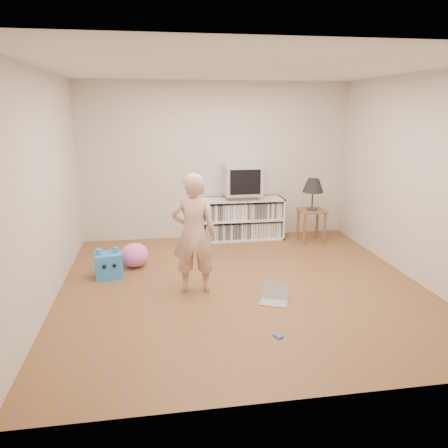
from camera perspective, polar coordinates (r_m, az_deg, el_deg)
ground at (r=5.57m, az=2.37°, el=-8.05°), size 4.50×4.50×0.00m
walls at (r=5.20m, az=2.52°, el=5.26°), size 4.52×4.52×2.60m
ceiling at (r=5.14m, az=2.70°, el=19.70°), size 4.50×4.50×0.01m
media_unit at (r=7.43m, az=2.30°, el=0.73°), size 1.40×0.45×0.70m
dvd_deck at (r=7.33m, az=2.36°, el=3.62°), size 0.45×0.35×0.07m
crt_tv at (r=7.27m, az=2.39°, el=5.82°), size 0.60×0.53×0.50m
side_table at (r=7.35m, az=11.35°, el=0.82°), size 0.42×0.42×0.55m
table_lamp at (r=7.24m, az=11.56°, el=4.86°), size 0.34×0.34×0.52m
person at (r=5.19m, az=-3.96°, el=-1.25°), size 0.57×0.41×1.46m
laptop at (r=5.15m, az=6.59°, el=-9.38°), size 0.38×0.35×0.21m
playing_cards at (r=4.44m, az=7.09°, el=-14.32°), size 0.10×0.11×0.02m
plush_blue at (r=5.97m, az=-14.85°, el=-5.18°), size 0.39×0.34×0.40m
plush_pink at (r=6.27m, az=-11.62°, el=-4.00°), size 0.47×0.47×0.34m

